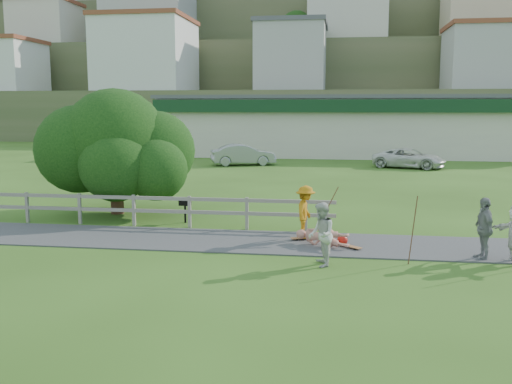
# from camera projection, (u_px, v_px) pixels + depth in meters

# --- Properties ---
(ground) EXTENTS (260.00, 260.00, 0.00)m
(ground) POSITION_uv_depth(u_px,v_px,m) (228.00, 254.00, 16.15)
(ground) COLOR #2E5017
(ground) RESTS_ON ground
(path) EXTENTS (34.00, 3.00, 0.04)m
(path) POSITION_uv_depth(u_px,v_px,m) (238.00, 241.00, 17.61)
(path) COLOR #3D3E40
(path) RESTS_ON ground
(fence) EXTENTS (15.05, 0.10, 1.10)m
(fence) POSITION_uv_depth(u_px,v_px,m) (117.00, 205.00, 19.94)
(fence) COLOR slate
(fence) RESTS_ON ground
(strip_mall) EXTENTS (32.50, 10.75, 5.10)m
(strip_mall) POSITION_uv_depth(u_px,v_px,m) (351.00, 125.00, 49.38)
(strip_mall) COLOR beige
(strip_mall) RESTS_ON ground
(hillside) EXTENTS (220.00, 67.00, 47.50)m
(hillside) POSITION_uv_depth(u_px,v_px,m) (325.00, 50.00, 103.36)
(hillside) COLOR #475632
(hillside) RESTS_ON ground
(skater_rider) EXTENTS (0.71, 1.11, 1.63)m
(skater_rider) POSITION_uv_depth(u_px,v_px,m) (305.00, 215.00, 17.62)
(skater_rider) COLOR #BB7611
(skater_rider) RESTS_ON ground
(skater_fallen) EXTENTS (1.13, 1.67, 0.61)m
(skater_fallen) POSITION_uv_depth(u_px,v_px,m) (322.00, 237.00, 16.86)
(skater_fallen) COLOR tan
(skater_fallen) RESTS_ON ground
(spectator_a) EXTENTS (0.74, 0.90, 1.68)m
(spectator_a) POSITION_uv_depth(u_px,v_px,m) (321.00, 235.00, 14.79)
(spectator_a) COLOR #BCBCB7
(spectator_a) RESTS_ON ground
(spectator_b) EXTENTS (0.56, 1.06, 1.72)m
(spectator_b) POSITION_uv_depth(u_px,v_px,m) (484.00, 229.00, 15.42)
(spectator_b) COLOR gray
(spectator_b) RESTS_ON ground
(car_silver) EXTENTS (4.82, 2.98, 1.50)m
(car_silver) POSITION_uv_depth(u_px,v_px,m) (243.00, 155.00, 40.60)
(car_silver) COLOR #929499
(car_silver) RESTS_ON ground
(car_white) EXTENTS (5.27, 3.64, 1.34)m
(car_white) POSITION_uv_depth(u_px,v_px,m) (409.00, 158.00, 38.69)
(car_white) COLOR silver
(car_white) RESTS_ON ground
(tree) EXTENTS (6.43, 6.43, 4.05)m
(tree) POSITION_uv_depth(u_px,v_px,m) (116.00, 162.00, 21.98)
(tree) COLOR black
(tree) RESTS_ON ground
(bbq) EXTENTS (0.41, 0.33, 0.83)m
(bbq) POSITION_uv_depth(u_px,v_px,m) (185.00, 211.00, 20.45)
(bbq) COLOR black
(bbq) RESTS_ON ground
(longboard_rider) EXTENTS (0.90, 0.57, 0.10)m
(longboard_rider) POSITION_uv_depth(u_px,v_px,m) (305.00, 239.00, 17.74)
(longboard_rider) COLOR brown
(longboard_rider) RESTS_ON ground
(longboard_fallen) EXTENTS (0.75, 0.70, 0.09)m
(longboard_fallen) POSITION_uv_depth(u_px,v_px,m) (349.00, 247.00, 16.69)
(longboard_fallen) COLOR brown
(longboard_fallen) RESTS_ON ground
(helmet) EXTENTS (0.32, 0.32, 0.32)m
(helmet) POSITION_uv_depth(u_px,v_px,m) (342.00, 240.00, 17.14)
(helmet) COLOR red
(helmet) RESTS_ON ground
(pole_rider) EXTENTS (0.03, 0.03, 1.83)m
(pole_rider) POSITION_uv_depth(u_px,v_px,m) (325.00, 210.00, 17.91)
(pole_rider) COLOR brown
(pole_rider) RESTS_ON ground
(pole_spec_left) EXTENTS (0.03, 0.03, 1.84)m
(pole_spec_left) POSITION_uv_depth(u_px,v_px,m) (413.00, 230.00, 14.93)
(pole_spec_left) COLOR brown
(pole_spec_left) RESTS_ON ground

